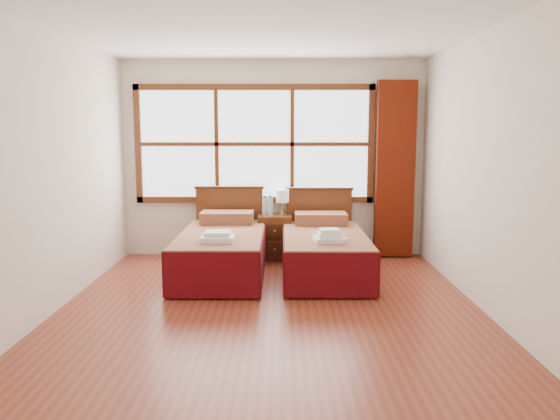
{
  "coord_description": "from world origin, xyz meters",
  "views": [
    {
      "loc": [
        0.11,
        -5.06,
        1.67
      ],
      "look_at": [
        0.09,
        0.7,
        0.84
      ],
      "focal_mm": 35.0,
      "sensor_mm": 36.0,
      "label": 1
    }
  ],
  "objects": [
    {
      "name": "bed_right",
      "position": [
        0.61,
        1.2,
        0.29
      ],
      "size": [
        0.96,
        1.98,
        0.93
      ],
      "color": "#3F1E0D",
      "rests_on": "floor"
    },
    {
      "name": "wall_back",
      "position": [
        0.0,
        2.25,
        1.3
      ],
      "size": [
        4.0,
        0.0,
        4.0
      ],
      "primitive_type": "plane",
      "rotation": [
        1.57,
        0.0,
        0.0
      ],
      "color": "silver",
      "rests_on": "floor"
    },
    {
      "name": "floor",
      "position": [
        0.0,
        0.0,
        0.0
      ],
      "size": [
        4.5,
        4.5,
        0.0
      ],
      "primitive_type": "plane",
      "color": "brown",
      "rests_on": "ground"
    },
    {
      "name": "nightstand",
      "position": [
        0.02,
        1.99,
        0.29
      ],
      "size": [
        0.44,
        0.43,
        0.58
      ],
      "color": "#582B13",
      "rests_on": "floor"
    },
    {
      "name": "wall_right",
      "position": [
        2.0,
        0.0,
        1.3
      ],
      "size": [
        0.0,
        4.5,
        4.5
      ],
      "primitive_type": "plane",
      "rotation": [
        1.57,
        0.0,
        -1.57
      ],
      "color": "silver",
      "rests_on": "floor"
    },
    {
      "name": "towels_left",
      "position": [
        -0.57,
        0.67,
        0.55
      ],
      "size": [
        0.35,
        0.31,
        0.1
      ],
      "rotation": [
        0.0,
        0.0,
        -0.01
      ],
      "color": "white",
      "rests_on": "bed_left"
    },
    {
      "name": "bottle_far",
      "position": [
        -0.04,
        1.96,
        0.7
      ],
      "size": [
        0.07,
        0.07,
        0.27
      ],
      "color": "#A9C2D9",
      "rests_on": "nightstand"
    },
    {
      "name": "bottle_near",
      "position": [
        -0.11,
        1.99,
        0.7
      ],
      "size": [
        0.07,
        0.07,
        0.26
      ],
      "color": "#A9C2D9",
      "rests_on": "nightstand"
    },
    {
      "name": "wall_left",
      "position": [
        -2.0,
        0.0,
        1.3
      ],
      "size": [
        0.0,
        4.5,
        4.5
      ],
      "primitive_type": "plane",
      "rotation": [
        1.57,
        0.0,
        1.57
      ],
      "color": "silver",
      "rests_on": "floor"
    },
    {
      "name": "bed_left",
      "position": [
        -0.58,
        1.2,
        0.29
      ],
      "size": [
        0.98,
        2.0,
        0.95
      ],
      "color": "#3F1E0D",
      "rests_on": "floor"
    },
    {
      "name": "ceiling",
      "position": [
        0.0,
        0.0,
        2.6
      ],
      "size": [
        4.5,
        4.5,
        0.0
      ],
      "primitive_type": "plane",
      "rotation": [
        3.14,
        0.0,
        0.0
      ],
      "color": "white",
      "rests_on": "wall_back"
    },
    {
      "name": "window",
      "position": [
        -0.25,
        2.21,
        1.5
      ],
      "size": [
        3.16,
        0.06,
        1.56
      ],
      "color": "white",
      "rests_on": "wall_back"
    },
    {
      "name": "curtain",
      "position": [
        1.6,
        2.11,
        1.17
      ],
      "size": [
        0.5,
        0.16,
        2.3
      ],
      "primitive_type": "cube",
      "color": "#601909",
      "rests_on": "wall_back"
    },
    {
      "name": "lamp",
      "position": [
        0.12,
        2.07,
        0.81
      ],
      "size": [
        0.17,
        0.17,
        0.33
      ],
      "color": "gold",
      "rests_on": "nightstand"
    },
    {
      "name": "towels_right",
      "position": [
        0.62,
        0.69,
        0.55
      ],
      "size": [
        0.36,
        0.32,
        0.14
      ],
      "rotation": [
        0.0,
        0.0,
        0.12
      ],
      "color": "white",
      "rests_on": "bed_right"
    }
  ]
}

